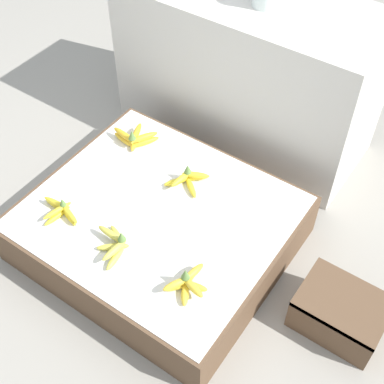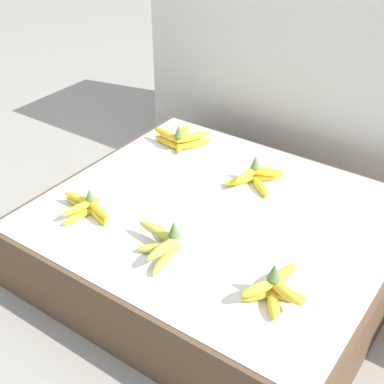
{
  "view_description": "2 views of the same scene",
  "coord_description": "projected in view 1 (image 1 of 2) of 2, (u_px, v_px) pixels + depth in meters",
  "views": [
    {
      "loc": [
        0.98,
        -1.15,
        2.05
      ],
      "look_at": [
        0.13,
        0.08,
        0.38
      ],
      "focal_mm": 50.0,
      "sensor_mm": 36.0,
      "label": 1
    },
    {
      "loc": [
        0.73,
        -1.19,
        1.23
      ],
      "look_at": [
        -0.11,
        0.01,
        0.27
      ],
      "focal_mm": 50.0,
      "sensor_mm": 36.0,
      "label": 2
    }
  ],
  "objects": [
    {
      "name": "banana_bunch_front_midright",
      "position": [
        187.0,
        283.0,
        2.07
      ],
      "size": [
        0.17,
        0.2,
        0.11
      ],
      "color": "gold",
      "rests_on": "display_platform"
    },
    {
      "name": "banana_bunch_front_left",
      "position": [
        61.0,
        210.0,
        2.32
      ],
      "size": [
        0.23,
        0.15,
        0.09
      ],
      "color": "yellow",
      "rests_on": "display_platform"
    },
    {
      "name": "banana_bunch_front_midleft",
      "position": [
        115.0,
        244.0,
        2.19
      ],
      "size": [
        0.17,
        0.2,
        0.11
      ],
      "color": "gold",
      "rests_on": "display_platform"
    },
    {
      "name": "banana_bunch_middle_midleft",
      "position": [
        188.0,
        179.0,
        2.44
      ],
      "size": [
        0.18,
        0.19,
        0.1
      ],
      "color": "yellow",
      "rests_on": "display_platform"
    },
    {
      "name": "ground_plane",
      "position": [
        161.0,
        244.0,
        2.53
      ],
      "size": [
        10.0,
        10.0,
        0.0
      ],
      "primitive_type": "plane",
      "color": "gray"
    },
    {
      "name": "banana_bunch_middle_left",
      "position": [
        134.0,
        138.0,
        2.62
      ],
      "size": [
        0.22,
        0.17,
        0.11
      ],
      "color": "gold",
      "rests_on": "display_platform"
    },
    {
      "name": "back_vendor_table",
      "position": [
        247.0,
        70.0,
        2.77
      ],
      "size": [
        1.32,
        0.57,
        0.81
      ],
      "color": "beige",
      "rests_on": "ground_plane"
    },
    {
      "name": "wooden_crate",
      "position": [
        340.0,
        312.0,
        2.18
      ],
      "size": [
        0.35,
        0.26,
        0.19
      ],
      "color": "brown",
      "rests_on": "ground_plane"
    },
    {
      "name": "display_platform",
      "position": [
        160.0,
        228.0,
        2.44
      ],
      "size": [
        1.11,
        0.98,
        0.24
      ],
      "color": "brown",
      "rests_on": "ground_plane"
    }
  ]
}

